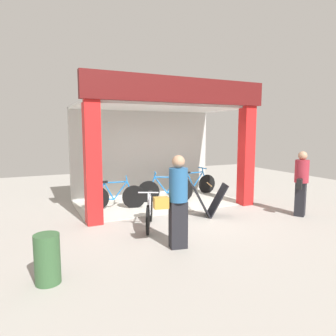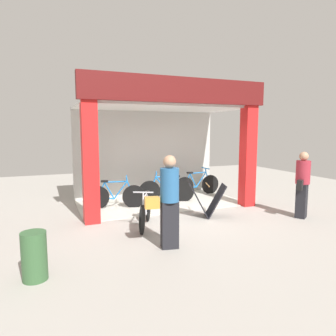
{
  "view_description": "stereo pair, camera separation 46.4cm",
  "coord_description": "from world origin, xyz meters",
  "px_view_note": "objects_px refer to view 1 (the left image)",
  "views": [
    {
      "loc": [
        -3.68,
        -7.14,
        2.23
      ],
      "look_at": [
        0.0,
        0.65,
        1.15
      ],
      "focal_mm": 32.68,
      "sensor_mm": 36.0,
      "label": 1
    },
    {
      "loc": [
        -3.26,
        -7.33,
        2.23
      ],
      "look_at": [
        0.0,
        0.65,
        1.15
      ],
      "focal_mm": 32.68,
      "sensor_mm": 36.0,
      "label": 2
    }
  ],
  "objects_px": {
    "bicycle_inside_1": "(166,190)",
    "trash_bin": "(47,259)",
    "bicycle_inside_0": "(115,196)",
    "sandwich_board_sign": "(209,200)",
    "pedestrian_0": "(177,200)",
    "bicycle_parked_0": "(149,212)",
    "bicycle_inside_2": "(195,184)",
    "pedestrian_1": "(301,183)"
  },
  "relations": [
    {
      "from": "bicycle_parked_0",
      "to": "trash_bin",
      "type": "height_order",
      "value": "bicycle_parked_0"
    },
    {
      "from": "bicycle_inside_0",
      "to": "bicycle_inside_1",
      "type": "height_order",
      "value": "bicycle_inside_1"
    },
    {
      "from": "bicycle_parked_0",
      "to": "trash_bin",
      "type": "xyz_separation_m",
      "value": [
        -2.31,
        -1.77,
        0.01
      ]
    },
    {
      "from": "bicycle_inside_0",
      "to": "pedestrian_1",
      "type": "height_order",
      "value": "pedestrian_1"
    },
    {
      "from": "bicycle_inside_1",
      "to": "trash_bin",
      "type": "xyz_separation_m",
      "value": [
        -3.68,
        -3.85,
        -0.01
      ]
    },
    {
      "from": "pedestrian_0",
      "to": "bicycle_inside_2",
      "type": "bearing_deg",
      "value": 55.79
    },
    {
      "from": "bicycle_inside_1",
      "to": "pedestrian_0",
      "type": "height_order",
      "value": "pedestrian_0"
    },
    {
      "from": "pedestrian_1",
      "to": "trash_bin",
      "type": "relative_size",
      "value": 2.29
    },
    {
      "from": "bicycle_inside_0",
      "to": "bicycle_inside_1",
      "type": "xyz_separation_m",
      "value": [
        1.64,
        0.17,
        0.01
      ]
    },
    {
      "from": "bicycle_inside_2",
      "to": "trash_bin",
      "type": "bearing_deg",
      "value": -138.92
    },
    {
      "from": "bicycle_inside_2",
      "to": "pedestrian_0",
      "type": "bearing_deg",
      "value": -124.21
    },
    {
      "from": "bicycle_inside_1",
      "to": "bicycle_inside_2",
      "type": "xyz_separation_m",
      "value": [
        1.35,
        0.53,
        -0.0
      ]
    },
    {
      "from": "bicycle_inside_0",
      "to": "pedestrian_0",
      "type": "height_order",
      "value": "pedestrian_0"
    },
    {
      "from": "pedestrian_0",
      "to": "trash_bin",
      "type": "bearing_deg",
      "value": -170.02
    },
    {
      "from": "bicycle_parked_0",
      "to": "sandwich_board_sign",
      "type": "bearing_deg",
      "value": 6.58
    },
    {
      "from": "pedestrian_0",
      "to": "trash_bin",
      "type": "distance_m",
      "value": 2.43
    },
    {
      "from": "bicycle_parked_0",
      "to": "pedestrian_1",
      "type": "relative_size",
      "value": 0.87
    },
    {
      "from": "bicycle_inside_0",
      "to": "trash_bin",
      "type": "xyz_separation_m",
      "value": [
        -2.04,
        -3.68,
        -0.0
      ]
    },
    {
      "from": "bicycle_inside_0",
      "to": "trash_bin",
      "type": "relative_size",
      "value": 2.22
    },
    {
      "from": "bicycle_inside_1",
      "to": "bicycle_parked_0",
      "type": "height_order",
      "value": "bicycle_inside_1"
    },
    {
      "from": "bicycle_inside_1",
      "to": "pedestrian_0",
      "type": "xyz_separation_m",
      "value": [
        -1.35,
        -3.44,
        0.55
      ]
    },
    {
      "from": "bicycle_parked_0",
      "to": "pedestrian_0",
      "type": "relative_size",
      "value": 0.83
    },
    {
      "from": "pedestrian_0",
      "to": "trash_bin",
      "type": "height_order",
      "value": "pedestrian_0"
    },
    {
      "from": "bicycle_inside_0",
      "to": "bicycle_parked_0",
      "type": "distance_m",
      "value": 1.93
    },
    {
      "from": "bicycle_inside_0",
      "to": "sandwich_board_sign",
      "type": "height_order",
      "value": "bicycle_inside_0"
    },
    {
      "from": "sandwich_board_sign",
      "to": "trash_bin",
      "type": "relative_size",
      "value": 1.41
    },
    {
      "from": "bicycle_inside_1",
      "to": "sandwich_board_sign",
      "type": "distance_m",
      "value": 1.91
    },
    {
      "from": "pedestrian_0",
      "to": "bicycle_inside_0",
      "type": "bearing_deg",
      "value": 95.0
    },
    {
      "from": "bicycle_inside_0",
      "to": "sandwich_board_sign",
      "type": "relative_size",
      "value": 1.58
    },
    {
      "from": "bicycle_inside_2",
      "to": "pedestrian_0",
      "type": "height_order",
      "value": "pedestrian_0"
    },
    {
      "from": "pedestrian_1",
      "to": "trash_bin",
      "type": "distance_m",
      "value": 6.31
    },
    {
      "from": "bicycle_parked_0",
      "to": "pedestrian_0",
      "type": "distance_m",
      "value": 1.48
    },
    {
      "from": "bicycle_inside_0",
      "to": "bicycle_parked_0",
      "type": "relative_size",
      "value": 1.11
    },
    {
      "from": "bicycle_inside_2",
      "to": "sandwich_board_sign",
      "type": "height_order",
      "value": "bicycle_inside_2"
    },
    {
      "from": "sandwich_board_sign",
      "to": "trash_bin",
      "type": "bearing_deg",
      "value": -154.01
    },
    {
      "from": "bicycle_parked_0",
      "to": "pedestrian_0",
      "type": "height_order",
      "value": "pedestrian_0"
    },
    {
      "from": "bicycle_inside_1",
      "to": "sandwich_board_sign",
      "type": "relative_size",
      "value": 1.58
    },
    {
      "from": "bicycle_inside_0",
      "to": "pedestrian_1",
      "type": "relative_size",
      "value": 0.97
    },
    {
      "from": "bicycle_inside_2",
      "to": "pedestrian_0",
      "type": "distance_m",
      "value": 4.83
    },
    {
      "from": "pedestrian_1",
      "to": "bicycle_inside_1",
      "type": "bearing_deg",
      "value": 131.59
    },
    {
      "from": "bicycle_inside_0",
      "to": "bicycle_inside_2",
      "type": "height_order",
      "value": "bicycle_inside_2"
    },
    {
      "from": "pedestrian_1",
      "to": "bicycle_inside_2",
      "type": "bearing_deg",
      "value": 109.31
    }
  ]
}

